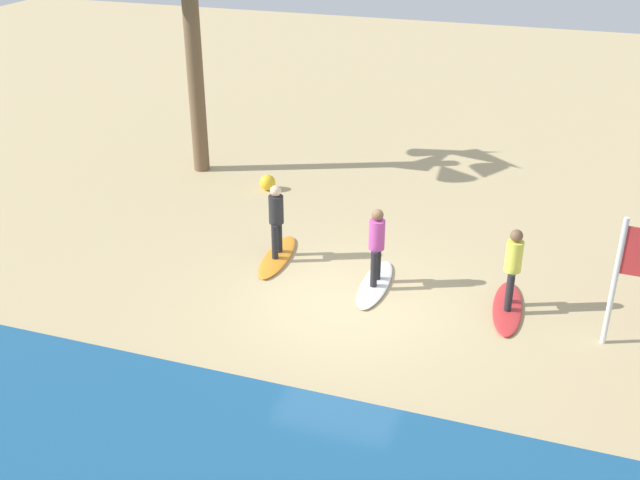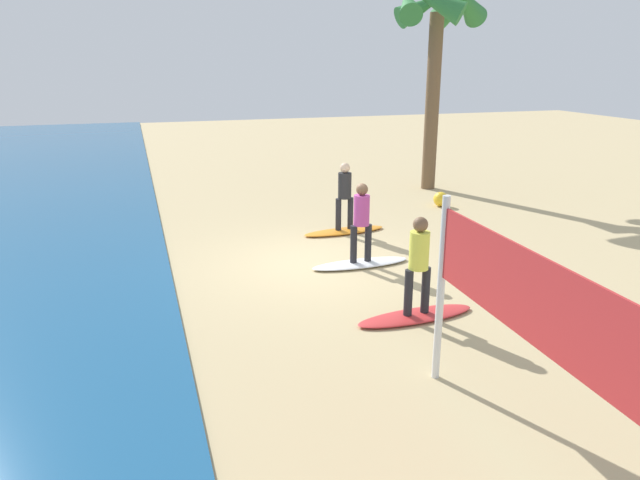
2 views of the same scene
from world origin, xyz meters
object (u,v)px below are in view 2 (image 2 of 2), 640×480
(surfboard_red, at_px, (416,316))
(surfboard_orange, at_px, (344,231))
(surfboard_white, at_px, (360,263))
(surfer_white, at_px, (361,217))
(palm_tree, at_px, (437,23))
(surfer_red, at_px, (419,259))
(surfer_orange, at_px, (345,191))
(beach_ball, at_px, (441,199))

(surfboard_red, bearing_deg, surfboard_orange, -100.46)
(surfboard_red, relative_size, surfboard_orange, 1.00)
(surfboard_white, bearing_deg, surfer_white, 88.51)
(surfboard_orange, relative_size, palm_tree, 0.33)
(surfer_white, xyz_separation_m, surfboard_orange, (2.35, -0.49, -0.99))
(surfer_red, xyz_separation_m, surfer_orange, (5.04, -0.55, 0.00))
(surfboard_orange, height_order, palm_tree, palm_tree)
(palm_tree, bearing_deg, surfboard_red, 151.51)
(surfer_red, relative_size, palm_tree, 0.26)
(surfboard_red, distance_m, surfer_red, 0.99)
(surfer_orange, xyz_separation_m, palm_tree, (4.05, -4.38, 4.07))
(surfer_red, relative_size, surfboard_orange, 0.78)
(surfer_red, height_order, surfboard_orange, surfer_red)
(surfer_red, relative_size, surfer_orange, 1.00)
(surfboard_white, relative_size, surfer_white, 1.28)
(surfer_orange, relative_size, palm_tree, 0.26)
(surfer_white, xyz_separation_m, surfer_orange, (2.35, -0.49, 0.00))
(beach_ball, bearing_deg, surfboard_orange, 115.46)
(surfboard_red, height_order, surfer_red, surfer_red)
(surfer_white, distance_m, surfboard_orange, 2.60)
(palm_tree, bearing_deg, surfboard_orange, 132.76)
(surfer_red, bearing_deg, surfboard_red, -90.00)
(surfer_white, relative_size, beach_ball, 3.87)
(surfer_orange, distance_m, palm_tree, 7.22)
(surfboard_white, relative_size, palm_tree, 0.33)
(surfer_white, distance_m, beach_ball, 5.79)
(surfboard_red, bearing_deg, surfboard_white, -95.62)
(surfboard_orange, bearing_deg, beach_ball, -159.38)
(surfer_red, height_order, surfboard_white, surfer_red)
(surfboard_red, height_order, surfboard_white, same)
(palm_tree, distance_m, beach_ball, 5.49)
(surfboard_white, bearing_deg, surfboard_orange, -103.19)
(surfboard_white, height_order, surfer_white, surfer_white)
(surfboard_red, distance_m, surfer_white, 2.86)
(surfer_red, xyz_separation_m, beach_ball, (6.74, -4.12, -0.82))
(palm_tree, bearing_deg, surfer_red, 151.51)
(surfboard_red, xyz_separation_m, surfer_red, (0.00, 0.00, 0.99))
(surfer_red, bearing_deg, palm_tree, -28.49)
(surfer_white, distance_m, surfer_orange, 2.40)
(surfer_red, height_order, beach_ball, surfer_red)
(surfer_white, distance_m, palm_tree, 9.01)
(surfer_red, xyz_separation_m, palm_tree, (9.09, -4.93, 4.07))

